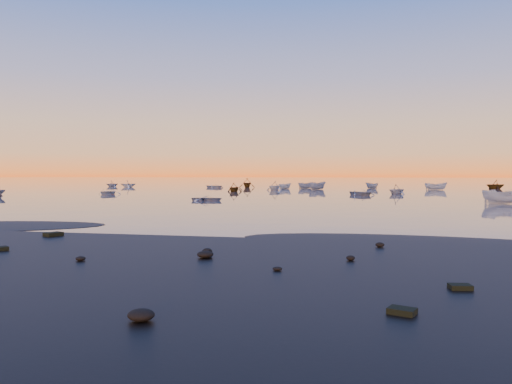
% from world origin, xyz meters
% --- Properties ---
extents(ground, '(600.00, 600.00, 0.00)m').
position_xyz_m(ground, '(0.00, 100.00, 0.00)').
color(ground, slate).
rests_on(ground, ground).
extents(mud_lobes, '(140.00, 6.00, 0.07)m').
position_xyz_m(mud_lobes, '(0.00, -1.00, 0.01)').
color(mud_lobes, black).
rests_on(mud_lobes, ground).
extents(moored_fleet, '(124.00, 58.00, 1.20)m').
position_xyz_m(moored_fleet, '(0.00, 53.00, 0.00)').
color(moored_fleet, '#BBBBB7').
rests_on(moored_fleet, ground).
extents(boat_near_left, '(4.67, 2.98, 1.08)m').
position_xyz_m(boat_near_left, '(-24.65, 39.67, 0.00)').
color(boat_near_left, '#BBBBB7').
rests_on(boat_near_left, ground).
extents(boat_near_center, '(2.59, 4.60, 1.50)m').
position_xyz_m(boat_near_center, '(24.29, 27.78, 0.00)').
color(boat_near_center, '#BBBBB7').
rests_on(boat_near_center, ground).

